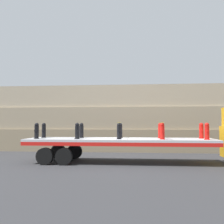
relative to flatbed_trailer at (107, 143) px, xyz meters
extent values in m
plane|color=#2D2D30|center=(0.71, 0.00, -1.11)|extent=(120.00, 120.00, 0.00)
cube|color=#84755B|center=(0.71, 6.44, -0.23)|extent=(60.00, 3.00, 1.77)
cube|color=gray|center=(0.71, 6.59, 1.54)|extent=(60.00, 3.00, 1.77)
cube|color=tan|center=(0.71, 6.74, 3.31)|extent=(60.00, 3.00, 1.77)
cube|color=#B2B2B7|center=(0.71, 0.00, 0.19)|extent=(10.60, 2.55, 0.13)
cube|color=red|center=(0.71, -1.24, 0.02)|extent=(10.60, 0.08, 0.20)
cube|color=red|center=(0.71, 1.24, 0.02)|extent=(10.60, 0.08, 0.20)
cylinder|color=black|center=(-2.20, -1.17, -0.65)|extent=(0.92, 0.30, 0.92)
cylinder|color=black|center=(-2.20, 1.17, -0.65)|extent=(0.92, 0.30, 0.92)
cylinder|color=black|center=(-3.26, -1.17, -0.65)|extent=(0.92, 0.30, 0.92)
cylinder|color=black|center=(-3.26, 1.17, -0.65)|extent=(0.92, 0.30, 0.92)
cylinder|color=black|center=(-3.99, -0.56, 0.27)|extent=(0.31, 0.31, 0.03)
cylinder|color=black|center=(-3.99, -0.56, 0.62)|extent=(0.24, 0.24, 0.74)
sphere|color=black|center=(-3.99, -0.56, 1.04)|extent=(0.23, 0.23, 0.23)
cylinder|color=black|center=(-3.99, -0.74, 0.71)|extent=(0.11, 0.12, 0.11)
cylinder|color=black|center=(-3.99, -0.38, 0.71)|extent=(0.11, 0.12, 0.11)
cylinder|color=black|center=(-3.99, 0.56, 0.27)|extent=(0.31, 0.31, 0.03)
cylinder|color=black|center=(-3.99, 0.56, 0.62)|extent=(0.24, 0.24, 0.74)
sphere|color=black|center=(-3.99, 0.56, 1.04)|extent=(0.23, 0.23, 0.23)
cylinder|color=black|center=(-3.99, 0.38, 0.71)|extent=(0.11, 0.12, 0.11)
cylinder|color=black|center=(-3.99, 0.74, 0.71)|extent=(0.11, 0.12, 0.11)
cylinder|color=black|center=(-1.64, -0.56, 0.27)|extent=(0.31, 0.31, 0.03)
cylinder|color=black|center=(-1.64, -0.56, 0.62)|extent=(0.24, 0.24, 0.74)
sphere|color=black|center=(-1.64, -0.56, 1.04)|extent=(0.23, 0.23, 0.23)
cylinder|color=black|center=(-1.64, -0.74, 0.71)|extent=(0.11, 0.12, 0.11)
cylinder|color=black|center=(-1.64, -0.38, 0.71)|extent=(0.11, 0.12, 0.11)
cylinder|color=black|center=(-1.64, 0.56, 0.27)|extent=(0.31, 0.31, 0.03)
cylinder|color=black|center=(-1.64, 0.56, 0.62)|extent=(0.24, 0.24, 0.74)
sphere|color=black|center=(-1.64, 0.56, 1.04)|extent=(0.23, 0.23, 0.23)
cylinder|color=black|center=(-1.64, 0.38, 0.71)|extent=(0.11, 0.12, 0.11)
cylinder|color=black|center=(-1.64, 0.74, 0.71)|extent=(0.11, 0.12, 0.11)
cylinder|color=black|center=(0.71, -0.56, 0.27)|extent=(0.31, 0.31, 0.03)
cylinder|color=black|center=(0.71, -0.56, 0.62)|extent=(0.24, 0.24, 0.74)
sphere|color=black|center=(0.71, -0.56, 1.04)|extent=(0.23, 0.23, 0.23)
cylinder|color=black|center=(0.71, -0.74, 0.71)|extent=(0.11, 0.12, 0.11)
cylinder|color=black|center=(0.71, -0.38, 0.71)|extent=(0.11, 0.12, 0.11)
cylinder|color=black|center=(0.71, 0.56, 0.27)|extent=(0.31, 0.31, 0.03)
cylinder|color=black|center=(0.71, 0.56, 0.62)|extent=(0.24, 0.24, 0.74)
sphere|color=black|center=(0.71, 0.56, 1.04)|extent=(0.23, 0.23, 0.23)
cylinder|color=black|center=(0.71, 0.38, 0.71)|extent=(0.11, 0.12, 0.11)
cylinder|color=black|center=(0.71, 0.74, 0.71)|extent=(0.11, 0.12, 0.11)
cylinder|color=red|center=(3.06, -0.56, 0.27)|extent=(0.31, 0.31, 0.03)
cylinder|color=red|center=(3.06, -0.56, 0.62)|extent=(0.24, 0.24, 0.74)
sphere|color=red|center=(3.06, -0.56, 1.04)|extent=(0.23, 0.23, 0.23)
cylinder|color=red|center=(3.06, -0.74, 0.71)|extent=(0.11, 0.12, 0.11)
cylinder|color=red|center=(3.06, -0.38, 0.71)|extent=(0.11, 0.12, 0.11)
cylinder|color=red|center=(3.06, 0.56, 0.27)|extent=(0.31, 0.31, 0.03)
cylinder|color=red|center=(3.06, 0.56, 0.62)|extent=(0.24, 0.24, 0.74)
sphere|color=red|center=(3.06, 0.56, 1.04)|extent=(0.23, 0.23, 0.23)
cylinder|color=red|center=(3.06, 0.38, 0.71)|extent=(0.11, 0.12, 0.11)
cylinder|color=red|center=(3.06, 0.74, 0.71)|extent=(0.11, 0.12, 0.11)
cylinder|color=red|center=(5.41, -0.56, 0.27)|extent=(0.31, 0.31, 0.03)
cylinder|color=red|center=(5.41, -0.56, 0.62)|extent=(0.24, 0.24, 0.74)
sphere|color=red|center=(5.41, -0.56, 1.04)|extent=(0.23, 0.23, 0.23)
cylinder|color=red|center=(5.41, -0.74, 0.71)|extent=(0.11, 0.12, 0.11)
cylinder|color=red|center=(5.41, -0.38, 0.71)|extent=(0.11, 0.12, 0.11)
cylinder|color=red|center=(5.41, 0.56, 0.27)|extent=(0.31, 0.31, 0.03)
cylinder|color=red|center=(5.41, 0.56, 0.62)|extent=(0.24, 0.24, 0.74)
sphere|color=red|center=(5.41, 0.56, 1.04)|extent=(0.23, 0.23, 0.23)
cylinder|color=red|center=(5.41, 0.38, 0.71)|extent=(0.11, 0.12, 0.11)
cylinder|color=red|center=(5.41, 0.74, 0.71)|extent=(0.11, 0.12, 0.11)
cube|color=yellow|center=(0.71, 0.00, 1.16)|extent=(0.05, 2.75, 0.01)
cube|color=yellow|center=(3.06, 0.00, 1.16)|extent=(0.05, 2.75, 0.01)
camera|label=1|loc=(1.60, -14.30, 1.10)|focal=40.00mm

